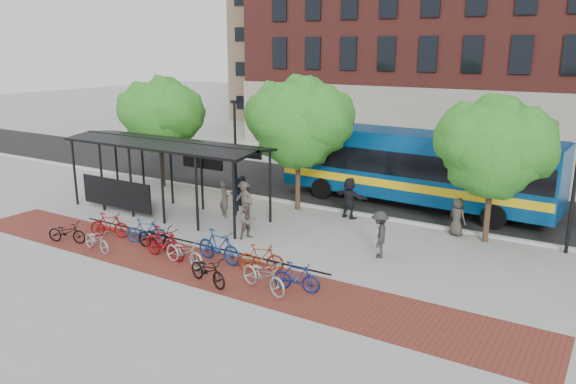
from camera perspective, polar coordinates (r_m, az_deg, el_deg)
The scene contains 32 objects.
ground at distance 23.61m, azimuth 3.16°, elevation -4.76°, with size 160.00×160.00×0.00m, color #9E9E99.
asphalt_street at distance 30.57m, azimuth 10.37°, elevation -0.45°, with size 160.00×8.00×0.01m, color black.
curb at distance 27.00m, azimuth 7.24°, elevation -2.21°, with size 160.00×0.25×0.12m, color #B7B7B2.
brick_strip at distance 20.80m, azimuth -8.46°, elevation -7.63°, with size 24.00×3.00×0.01m, color maroon.
bike_rack_rail at distance 22.23m, azimuth -9.55°, elevation -6.19°, with size 12.00×0.05×0.95m, color black.
bus_shelter at distance 27.19m, azimuth -12.50°, elevation 4.05°, with size 10.60×3.07×3.60m.
tree_a at distance 32.34m, azimuth -12.75°, elevation 7.90°, with size 4.90×4.00×6.18m.
tree_b at distance 26.83m, azimuth 1.27°, elevation 7.41°, with size 5.15×4.20×6.47m.
tree_c at distance 23.68m, azimuth 20.42°, elevation 4.54°, with size 4.66×3.80×5.92m.
lamp_post_left at distance 29.55m, azimuth -5.38°, elevation 4.66°, with size 0.35×0.20×5.12m.
lamp_post_right at distance 23.80m, azimuth 27.12°, elevation 0.67°, with size 0.35×0.20×5.12m.
bus at distance 28.57m, azimuth 12.68°, elevation 2.78°, with size 13.93×3.83×3.72m.
bike_0 at distance 24.71m, azimuth -21.55°, elevation -3.81°, with size 0.59×1.70×0.89m, color black.
bike_1 at distance 24.76m, azimuth -17.69°, elevation -3.23°, with size 0.50×1.76×1.06m, color maroon.
bike_2 at distance 23.29m, azimuth -18.87°, elevation -4.66°, with size 0.59×1.71×0.90m, color #A1A1A3.
bike_3 at distance 23.65m, azimuth -14.23°, elevation -3.88°, with size 0.47×1.68×1.01m, color navy.
bike_4 at distance 22.74m, azimuth -13.17°, elevation -4.53°, with size 0.68×1.95×1.03m, color black.
bike_5 at distance 21.73m, azimuth -12.44°, elevation -5.07°, with size 0.59×2.09×1.26m, color maroon.
bike_6 at distance 20.98m, azimuth -10.49°, elevation -6.02°, with size 0.69×1.97×1.03m, color #A6A6A8.
bike_7 at distance 21.05m, azimuth -7.04°, elevation -5.50°, with size 0.58×2.07×1.24m, color navy.
bike_8 at distance 19.28m, azimuth -8.14°, elevation -7.89°, with size 0.65×1.86×0.98m, color black.
bike_9 at distance 20.17m, azimuth -2.78°, elevation -6.67°, with size 0.47×1.67×1.01m, color maroon.
bike_10 at distance 18.55m, azimuth -2.50°, elevation -8.46°, with size 0.73×2.10×1.11m, color #9C9B9E.
bike_11 at distance 18.57m, azimuth 0.90°, elevation -8.62°, with size 0.46×1.64×0.99m, color navy.
pedestrian_0 at distance 28.47m, azimuth -4.67°, elevation 0.20°, with size 0.74×0.48×1.52m, color black.
pedestrian_1 at distance 26.46m, azimuth -6.48°, elevation -0.69°, with size 0.64×0.42×1.76m, color #433D35.
pedestrian_2 at distance 27.45m, azimuth -5.05°, elevation -0.22°, with size 0.80×0.62×1.65m, color #1E2B46.
pedestrian_3 at distance 26.66m, azimuth -4.49°, elevation -0.63°, with size 1.07×0.62×1.66m, color brown.
pedestrian_5 at distance 26.26m, azimuth 6.26°, elevation -0.60°, with size 1.80×0.57×1.94m, color black.
pedestrian_6 at distance 24.79m, azimuth 16.81°, elevation -2.42°, with size 0.81×0.52×1.65m, color #3B352F.
pedestrian_8 at distance 23.45m, azimuth -4.09°, elevation -2.92°, with size 0.75×0.58×1.54m, color brown.
pedestrian_9 at distance 21.57m, azimuth 9.29°, elevation -4.28°, with size 1.17×0.67×1.82m, color #282828.
Camera 1 is at (10.59, -19.60, 7.82)m, focal length 35.00 mm.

